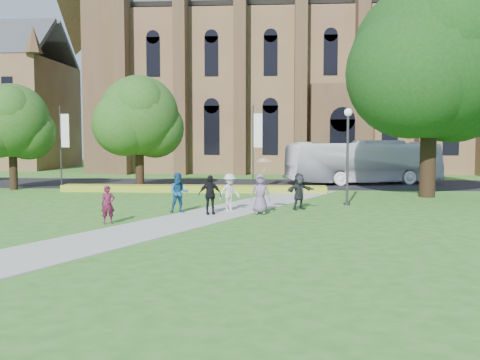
# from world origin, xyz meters

# --- Properties ---
(ground) EXTENTS (160.00, 160.00, 0.00)m
(ground) POSITION_xyz_m (0.00, 0.00, 0.00)
(ground) COLOR #2C661E
(ground) RESTS_ON ground
(road) EXTENTS (160.00, 10.00, 0.02)m
(road) POSITION_xyz_m (0.00, 20.00, 0.01)
(road) COLOR black
(road) RESTS_ON ground
(footpath) EXTENTS (15.58, 28.54, 0.04)m
(footpath) POSITION_xyz_m (0.00, 1.00, 0.02)
(footpath) COLOR #B2B2A8
(footpath) RESTS_ON ground
(flower_hedge) EXTENTS (18.00, 1.40, 0.45)m
(flower_hedge) POSITION_xyz_m (-2.00, 13.20, 0.23)
(flower_hedge) COLOR gold
(flower_hedge) RESTS_ON ground
(cathedral) EXTENTS (52.60, 18.25, 28.00)m
(cathedral) POSITION_xyz_m (10.00, 39.73, 12.98)
(cathedral) COLOR olive
(cathedral) RESTS_ON ground
(streetlamp) EXTENTS (0.44, 0.44, 5.24)m
(streetlamp) POSITION_xyz_m (7.50, 6.50, 3.30)
(streetlamp) COLOR #38383D
(streetlamp) RESTS_ON ground
(large_tree) EXTENTS (9.60, 9.60, 13.20)m
(large_tree) POSITION_xyz_m (13.00, 11.00, 8.37)
(large_tree) COLOR #332114
(large_tree) RESTS_ON ground
(street_tree_0) EXTENTS (5.20, 5.20, 7.50)m
(street_tree_0) POSITION_xyz_m (-15.00, 14.00, 4.87)
(street_tree_0) COLOR #332114
(street_tree_0) RESTS_ON ground
(street_tree_1) EXTENTS (5.60, 5.60, 8.05)m
(street_tree_1) POSITION_xyz_m (-6.00, 14.50, 5.22)
(street_tree_1) COLOR #332114
(street_tree_1) RESTS_ON ground
(banner_pole_0) EXTENTS (0.70, 0.10, 6.00)m
(banner_pole_0) POSITION_xyz_m (2.11, 15.20, 3.39)
(banner_pole_0) COLOR #38383D
(banner_pole_0) RESTS_ON ground
(banner_pole_1) EXTENTS (0.70, 0.10, 6.00)m
(banner_pole_1) POSITION_xyz_m (-11.89, 15.20, 3.39)
(banner_pole_1) COLOR #38383D
(banner_pole_1) RESTS_ON ground
(tour_coach) EXTENTS (12.83, 5.96, 3.48)m
(tour_coach) POSITION_xyz_m (10.60, 20.52, 1.76)
(tour_coach) COLOR white
(tour_coach) RESTS_ON road
(pedestrian_0) EXTENTS (0.68, 0.58, 1.58)m
(pedestrian_0) POSITION_xyz_m (-3.40, -0.80, 0.83)
(pedestrian_0) COLOR #56132E
(pedestrian_0) RESTS_ON footpath
(pedestrian_1) EXTENTS (1.06, 0.89, 1.92)m
(pedestrian_1) POSITION_xyz_m (-1.01, 2.63, 1.00)
(pedestrian_1) COLOR navy
(pedestrian_1) RESTS_ON footpath
(pedestrian_2) EXTENTS (1.36, 1.27, 1.85)m
(pedestrian_2) POSITION_xyz_m (1.38, 3.34, 0.96)
(pedestrian_2) COLOR beige
(pedestrian_2) RESTS_ON footpath
(pedestrian_3) EXTENTS (1.17, 0.71, 1.85)m
(pedestrian_3) POSITION_xyz_m (0.55, 2.18, 0.97)
(pedestrian_3) COLOR black
(pedestrian_3) RESTS_ON footpath
(pedestrian_4) EXTENTS (0.95, 0.64, 1.89)m
(pedestrian_4) POSITION_xyz_m (2.91, 2.68, 0.98)
(pedestrian_4) COLOR slate
(pedestrian_4) RESTS_ON footpath
(pedestrian_5) EXTENTS (1.67, 1.46, 1.83)m
(pedestrian_5) POSITION_xyz_m (4.82, 4.36, 0.95)
(pedestrian_5) COLOR #26282D
(pedestrian_5) RESTS_ON footpath
(parasol) EXTENTS (0.96, 0.96, 0.68)m
(parasol) POSITION_xyz_m (3.09, 2.78, 2.27)
(parasol) COLOR #EAA5B2
(parasol) RESTS_ON pedestrian_4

